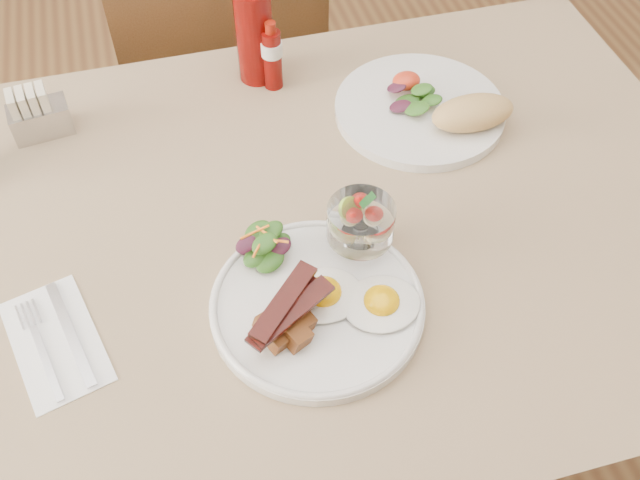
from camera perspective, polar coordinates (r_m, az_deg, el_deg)
table at (r=1.10m, az=-2.44°, el=-1.76°), size 1.33×0.88×0.75m
chair_far at (r=1.67m, az=-7.75°, el=12.99°), size 0.42×0.42×0.93m
main_plate at (r=0.93m, az=-0.23°, el=-5.27°), size 0.28×0.28×0.02m
fried_eggs at (r=0.92m, az=2.61°, el=-4.65°), size 0.19×0.14×0.03m
bacon_potato_pile at (r=0.88m, az=-2.52°, el=-6.25°), size 0.12×0.10×0.05m
side_salad at (r=0.96m, az=-4.46°, el=-0.53°), size 0.08×0.08×0.04m
fruit_cup at (r=0.94m, az=3.27°, el=1.43°), size 0.09×0.09×0.09m
second_plate at (r=1.19m, az=8.94°, el=10.33°), size 0.28×0.28×0.07m
ketchup_bottle at (r=1.23m, az=-5.27°, el=16.13°), size 0.08×0.08×0.18m
hot_sauce_bottle at (r=1.22m, az=-3.85°, el=14.47°), size 0.05×0.05×0.12m
sugar_caddy at (r=1.23m, az=-21.67°, el=9.25°), size 0.10×0.06×0.08m
napkin_cutlery at (r=0.97m, az=-20.32°, el=-7.57°), size 0.14×0.20×0.01m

